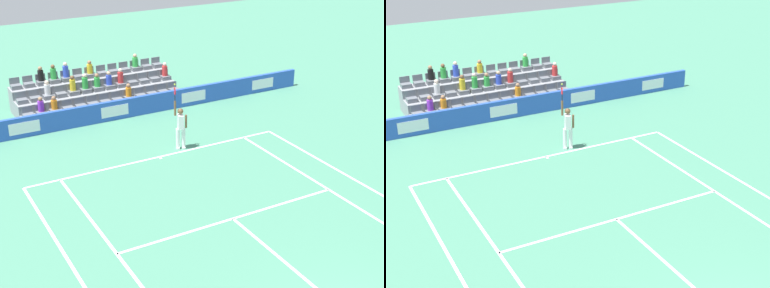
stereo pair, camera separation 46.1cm
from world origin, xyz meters
The scene contains 11 objects.
line_baseline centered at (0.00, -11.89, 0.00)m, with size 10.97×0.10×0.01m, color white.
line_service centered at (0.00, -6.40, 0.00)m, with size 8.23×0.10×0.01m, color white.
line_centre_service centered at (0.00, -3.20, 0.00)m, with size 0.10×6.40×0.01m, color white.
line_singles_sideline_left centered at (4.12, -5.95, 0.00)m, with size 0.10×11.89×0.01m, color white.
line_singles_sideline_right centered at (-4.12, -5.95, 0.00)m, with size 0.10×11.89×0.01m, color white.
line_doubles_sideline_left centered at (5.49, -5.95, 0.00)m, with size 0.10×11.89×0.01m, color white.
line_doubles_sideline_right centered at (-5.49, -5.95, 0.00)m, with size 0.10×11.89×0.01m, color white.
line_centre_mark centered at (0.00, -11.79, 0.00)m, with size 0.10×0.20×0.01m, color white.
sponsor_barrier centered at (0.00, -16.63, 0.46)m, with size 21.07×0.22×0.93m.
tennis_player centered at (-1.15, -12.20, 0.99)m, with size 0.51×0.42×2.85m.
stadium_stand centered at (0.01, -18.95, 0.56)m, with size 8.06×2.85×2.20m.
Camera 1 is at (9.20, 7.27, 9.97)m, focal length 54.15 mm.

